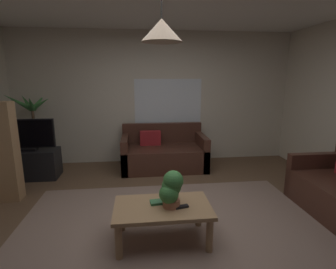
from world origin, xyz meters
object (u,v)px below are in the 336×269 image
(potted_plant_on_table, at_px, (171,188))
(tv, at_px, (27,134))
(couch_under_window, at_px, (164,154))
(tv_stand, at_px, (32,164))
(remote_on_table_0, at_px, (181,207))
(book_on_table_0, at_px, (156,202))
(potted_palm_corner, at_px, (35,138))
(pendant_lamp, at_px, (162,30))
(coffee_table, at_px, (163,212))

(potted_plant_on_table, distance_m, tv, 2.98)
(couch_under_window, height_order, tv_stand, couch_under_window)
(remote_on_table_0, bearing_deg, potted_plant_on_table, 51.62)
(tv, bearing_deg, book_on_table_0, -43.94)
(potted_palm_corner, xyz_separation_m, pendant_lamp, (2.17, -2.52, 1.53))
(potted_plant_on_table, bearing_deg, book_on_table_0, 152.10)
(remote_on_table_0, xyz_separation_m, pendant_lamp, (-0.18, 0.06, 1.72))
(coffee_table, bearing_deg, pendant_lamp, -90.00)
(tv, bearing_deg, tv_stand, 90.00)
(coffee_table, bearing_deg, remote_on_table_0, -19.37)
(book_on_table_0, height_order, potted_plant_on_table, potted_plant_on_table)
(coffee_table, distance_m, tv, 2.93)
(tv, height_order, potted_palm_corner, potted_palm_corner)
(potted_plant_on_table, bearing_deg, couch_under_window, 86.45)
(potted_plant_on_table, height_order, pendant_lamp, pendant_lamp)
(book_on_table_0, distance_m, potted_plant_on_table, 0.25)
(coffee_table, bearing_deg, potted_plant_on_table, -11.74)
(tv_stand, xyz_separation_m, potted_palm_corner, (-0.08, 0.48, 0.35))
(book_on_table_0, relative_size, tv, 0.15)
(couch_under_window, xyz_separation_m, pendant_lamp, (-0.23, -2.29, 1.86))
(tv, height_order, pendant_lamp, pendant_lamp)
(coffee_table, height_order, potted_palm_corner, potted_palm_corner)
(book_on_table_0, height_order, pendant_lamp, pendant_lamp)
(tv, bearing_deg, potted_plant_on_table, -43.04)
(tv_stand, bearing_deg, couch_under_window, 6.36)
(couch_under_window, distance_m, tv, 2.39)
(potted_plant_on_table, bearing_deg, potted_palm_corner, 131.63)
(book_on_table_0, distance_m, pendant_lamp, 1.72)
(potted_palm_corner, bearing_deg, potted_plant_on_table, -48.37)
(tv, relative_size, pendant_lamp, 1.53)
(book_on_table_0, bearing_deg, remote_on_table_0, -27.15)
(potted_plant_on_table, bearing_deg, tv_stand, 136.66)
(book_on_table_0, bearing_deg, potted_palm_corner, 130.58)
(potted_plant_on_table, bearing_deg, pendant_lamp, 168.26)
(potted_plant_on_table, distance_m, pendant_lamp, 1.53)
(book_on_table_0, relative_size, tv_stand, 0.14)
(remote_on_table_0, distance_m, tv_stand, 3.10)
(book_on_table_0, height_order, tv, tv)
(potted_plant_on_table, xyz_separation_m, potted_palm_corner, (-2.26, 2.54, -0.00))
(coffee_table, xyz_separation_m, potted_plant_on_table, (0.09, -0.02, 0.27))
(potted_palm_corner, distance_m, pendant_lamp, 3.66)
(coffee_table, xyz_separation_m, book_on_table_0, (-0.06, 0.06, 0.08))
(couch_under_window, relative_size, pendant_lamp, 2.76)
(remote_on_table_0, bearing_deg, book_on_table_0, 50.39)
(couch_under_window, height_order, potted_plant_on_table, couch_under_window)
(tv_stand, xyz_separation_m, tv, (0.00, -0.02, 0.53))
(tv_stand, bearing_deg, tv, -90.00)
(coffee_table, bearing_deg, tv, 136.03)
(coffee_table, distance_m, book_on_table_0, 0.12)
(coffee_table, distance_m, pendant_lamp, 1.80)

